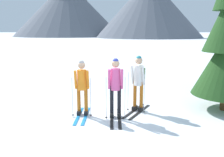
# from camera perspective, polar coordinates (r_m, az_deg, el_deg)

# --- Properties ---
(ground_plane) EXTENTS (400.00, 400.00, 0.00)m
(ground_plane) POSITION_cam_1_polar(r_m,az_deg,el_deg) (7.81, -1.12, -8.33)
(ground_plane) COLOR white
(skier_in_orange) EXTENTS (0.61, 1.59, 1.69)m
(skier_in_orange) POSITION_cam_1_polar(r_m,az_deg,el_deg) (7.67, -6.81, -1.40)
(skier_in_orange) COLOR #1E84D1
(skier_in_orange) RESTS_ON ground
(skier_in_pink) EXTENTS (0.61, 1.73, 1.77)m
(skier_in_pink) POSITION_cam_1_polar(r_m,az_deg,el_deg) (7.40, 0.70, -1.34)
(skier_in_pink) COLOR black
(skier_in_pink) RESTS_ON ground
(skier_in_white) EXTENTS (1.03, 1.58, 1.78)m
(skier_in_white) POSITION_cam_1_polar(r_m,az_deg,el_deg) (8.04, 5.89, -0.33)
(skier_in_white) COLOR black
(skier_in_white) RESTS_ON ground
(mountain_ridge_distant) EXTENTS (64.50, 51.89, 19.91)m
(mountain_ridge_distant) POSITION_cam_1_polar(r_m,az_deg,el_deg) (91.42, -3.71, 15.57)
(mountain_ridge_distant) COLOR slate
(mountain_ridge_distant) RESTS_ON ground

